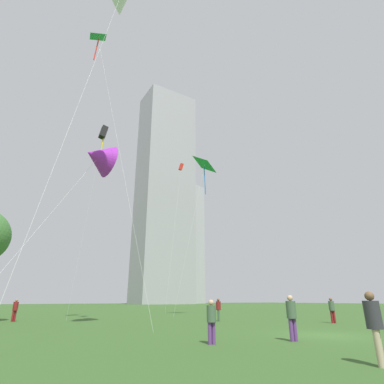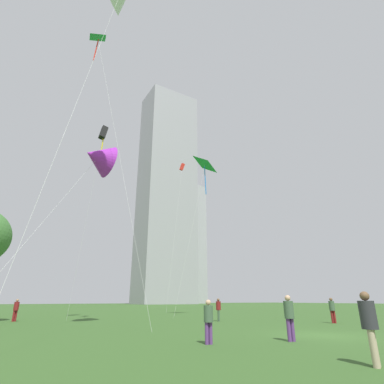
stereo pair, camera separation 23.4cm
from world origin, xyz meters
The scene contains 14 objects.
ground centered at (0.00, 0.00, 0.00)m, with size 280.00×280.00×0.00m, color #335623.
person_standing_0 centered at (7.78, 4.84, 1.04)m, with size 0.40×0.40×1.80m.
person_standing_1 centered at (-3.19, -0.76, 1.06)m, with size 0.41×0.41×1.84m.
person_standing_2 centered at (-5.37, -5.46, 1.08)m, with size 0.42×0.42×1.87m.
person_standing_3 centered at (1.74, 11.11, 1.02)m, with size 0.39×0.39×1.76m.
person_standing_4 centered at (-12.50, 19.47, 0.99)m, with size 0.38×0.38×1.72m.
person_standing_5 centered at (-6.65, 0.34, 0.96)m, with size 0.37×0.37×1.65m.
kite_flying_0 centered at (-9.17, 11.43, 12.07)m, with size 7.81×7.64×13.51m.
kite_flying_1 centered at (-10.25, 12.16, 23.95)m, with size 4.71×7.37×24.76m.
kite_flying_2 centered at (-8.30, 14.47, 15.86)m, with size 0.94×3.47×16.79m.
kite_flying_4 centered at (9.32, 30.89, 23.03)m, with size 3.94×2.74×23.85m.
kite_flying_5 centered at (4.63, 16.98, 16.79)m, with size 4.51×2.37×17.75m.
distant_highrise_0 centered at (44.56, 107.24, 49.11)m, with size 23.42×16.12×98.23m, color #939399.
distant_highrise_1 centered at (58.79, 120.19, 28.52)m, with size 17.17×21.01×57.05m, color #A8A8AD.
Camera 1 is at (-14.29, -10.40, 1.65)m, focal length 28.38 mm.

